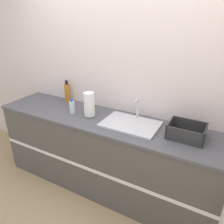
{
  "coord_description": "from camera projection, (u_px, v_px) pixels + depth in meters",
  "views": [
    {
      "loc": [
        1.12,
        -1.53,
        1.97
      ],
      "look_at": [
        0.13,
        0.27,
        1.05
      ],
      "focal_mm": 35.0,
      "sensor_mm": 36.0,
      "label": 1
    }
  ],
  "objects": [
    {
      "name": "paper_towel_roll",
      "position": [
        89.0,
        104.0,
        2.38
      ],
      "size": [
        0.12,
        0.12,
        0.28
      ],
      "color": "#4C4C51",
      "rests_on": "counter_cabinet"
    },
    {
      "name": "bottle_clear",
      "position": [
        72.0,
        107.0,
        2.49
      ],
      "size": [
        0.06,
        0.06,
        0.18
      ],
      "color": "silver",
      "rests_on": "counter_cabinet"
    },
    {
      "name": "sink",
      "position": [
        131.0,
        123.0,
        2.25
      ],
      "size": [
        0.58,
        0.39,
        0.23
      ],
      "color": "silver",
      "rests_on": "counter_cabinet"
    },
    {
      "name": "wall_back",
      "position": [
        117.0,
        78.0,
        2.49
      ],
      "size": [
        4.96,
        0.06,
        2.6
      ],
      "color": "silver",
      "rests_on": "ground_plane"
    },
    {
      "name": "bottle_amber",
      "position": [
        67.0,
        92.0,
        2.82
      ],
      "size": [
        0.07,
        0.07,
        0.28
      ],
      "color": "#B26B19",
      "rests_on": "counter_cabinet"
    },
    {
      "name": "counter_cabinet",
      "position": [
        104.0,
        154.0,
        2.57
      ],
      "size": [
        2.59,
        0.62,
        0.93
      ],
      "color": "#514C47",
      "rests_on": "ground_plane"
    },
    {
      "name": "dish_rack",
      "position": [
        186.0,
        133.0,
        2.0
      ],
      "size": [
        0.33,
        0.25,
        0.14
      ],
      "color": "#2D2D2D",
      "rests_on": "counter_cabinet"
    },
    {
      "name": "ground_plane",
      "position": [
        91.0,
        201.0,
        2.52
      ],
      "size": [
        12.0,
        12.0,
        0.0
      ],
      "primitive_type": "plane",
      "color": "tan"
    }
  ]
}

